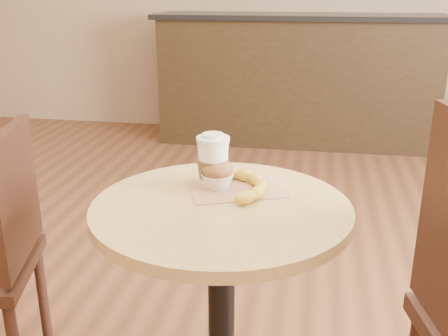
# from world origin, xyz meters

# --- Properties ---
(cafe_table) EXTENTS (0.64, 0.64, 0.75)m
(cafe_table) POSITION_xyz_m (-0.05, -0.01, 0.51)
(cafe_table) COLOR black
(cafe_table) RESTS_ON ground
(service_counter) EXTENTS (2.30, 0.65, 1.04)m
(service_counter) POSITION_xyz_m (0.00, 3.18, 0.52)
(service_counter) COLOR black
(service_counter) RESTS_ON ground
(kraft_bag) EXTENTS (0.29, 0.26, 0.00)m
(kraft_bag) POSITION_xyz_m (-0.03, 0.10, 0.75)
(kraft_bag) COLOR #AF7D54
(kraft_bag) RESTS_ON cafe_table
(coffee_cup) EXTENTS (0.09, 0.09, 0.15)m
(coffee_cup) POSITION_xyz_m (-0.10, 0.11, 0.82)
(coffee_cup) COLOR white
(coffee_cup) RESTS_ON cafe_table
(muffin) EXTENTS (0.09, 0.09, 0.08)m
(muffin) POSITION_xyz_m (-0.08, 0.09, 0.79)
(muffin) COLOR silver
(muffin) RESTS_ON kraft_bag
(banana) EXTENTS (0.22, 0.27, 0.03)m
(banana) POSITION_xyz_m (-0.01, 0.08, 0.77)
(banana) COLOR gold
(banana) RESTS_ON kraft_bag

